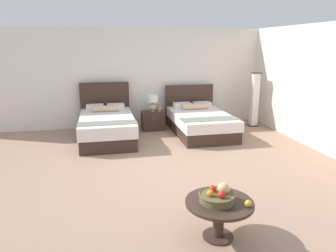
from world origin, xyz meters
TOP-DOWN VIEW (x-y plane):
  - ground_plane at (0.00, 0.00)m, footprint 10.01×10.26m
  - wall_back at (0.00, 3.33)m, footprint 10.01×0.12m
  - wall_side_right at (3.20, 0.40)m, footprint 0.12×5.86m
  - bed_near_window at (-1.14, 2.13)m, footprint 1.25×2.17m
  - bed_near_corner at (1.14, 2.13)m, footprint 1.34×2.14m
  - nightstand at (0.05, 2.72)m, footprint 0.57×0.41m
  - table_lamp at (0.05, 2.74)m, footprint 0.27×0.27m
  - vase at (0.22, 2.68)m, footprint 0.09×0.09m
  - coffee_table at (-0.00, -2.13)m, footprint 0.77×0.77m
  - fruit_bowl at (-0.03, -2.13)m, footprint 0.41×0.41m
  - loose_apple at (0.26, -2.31)m, footprint 0.08×0.08m
  - floor_lamp_corner at (2.79, 2.54)m, footprint 0.22×0.22m

SIDE VIEW (x-z plane):
  - ground_plane at x=0.00m, z-range -0.02..0.00m
  - nightstand at x=0.05m, z-range 0.00..0.49m
  - bed_near_corner at x=1.14m, z-range -0.25..0.84m
  - bed_near_window at x=-1.14m, z-range -0.29..0.93m
  - coffee_table at x=0.00m, z-range 0.12..0.58m
  - loose_apple at x=0.26m, z-range 0.46..0.53m
  - fruit_bowl at x=-0.03m, z-range 0.42..0.63m
  - vase at x=0.22m, z-range 0.49..0.67m
  - floor_lamp_corner at x=2.79m, z-range 0.00..1.45m
  - table_lamp at x=0.05m, z-range 0.52..0.95m
  - wall_back at x=0.00m, z-range 0.00..2.59m
  - wall_side_right at x=3.20m, z-range 0.00..2.59m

